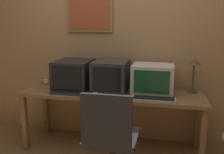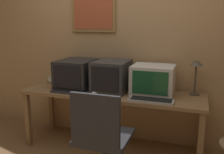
# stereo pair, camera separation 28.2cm
# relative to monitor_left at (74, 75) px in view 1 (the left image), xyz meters

# --- Properties ---
(wall_back) EXTENTS (8.00, 0.08, 2.60)m
(wall_back) POSITION_rel_monitor_left_xyz_m (0.47, 0.31, 0.43)
(wall_back) COLOR tan
(wall_back) RESTS_ON ground_plane
(desk) EXTENTS (2.07, 0.61, 0.70)m
(desk) POSITION_rel_monitor_left_xyz_m (0.48, -0.06, -0.24)
(desk) COLOR olive
(desk) RESTS_ON ground_plane
(monitor_left) EXTENTS (0.41, 0.48, 0.34)m
(monitor_left) POSITION_rel_monitor_left_xyz_m (0.00, 0.00, 0.00)
(monitor_left) COLOR black
(monitor_left) RESTS_ON desk
(monitor_center) EXTENTS (0.38, 0.45, 0.35)m
(monitor_center) POSITION_rel_monitor_left_xyz_m (0.45, -0.00, 0.01)
(monitor_center) COLOR #333333
(monitor_center) RESTS_ON desk
(monitor_right) EXTENTS (0.46, 0.39, 0.32)m
(monitor_right) POSITION_rel_monitor_left_xyz_m (0.93, 0.02, -0.01)
(monitor_right) COLOR beige
(monitor_right) RESTS_ON desk
(keyboard_main) EXTENTS (0.44, 0.17, 0.03)m
(keyboard_main) POSITION_rel_monitor_left_xyz_m (0.04, -0.23, -0.16)
(keyboard_main) COLOR #333338
(keyboard_main) RESTS_ON desk
(keyboard_side) EXTENTS (0.45, 0.17, 0.03)m
(keyboard_side) POSITION_rel_monitor_left_xyz_m (0.96, -0.26, -0.16)
(keyboard_side) COLOR #A8A399
(keyboard_side) RESTS_ON desk
(mouse_near_keyboard) EXTENTS (0.06, 0.10, 0.03)m
(mouse_near_keyboard) POSITION_rel_monitor_left_xyz_m (0.33, -0.23, -0.15)
(mouse_near_keyboard) COLOR silver
(mouse_near_keyboard) RESTS_ON desk
(desk_clock) EXTENTS (0.11, 0.07, 0.10)m
(desk_clock) POSITION_rel_monitor_left_xyz_m (-0.43, 0.11, -0.12)
(desk_clock) COLOR #A38456
(desk_clock) RESTS_ON desk
(desk_lamp) EXTENTS (0.14, 0.14, 0.39)m
(desk_lamp) POSITION_rel_monitor_left_xyz_m (1.37, 0.13, 0.13)
(desk_lamp) COLOR #4C4233
(desk_lamp) RESTS_ON desk
(office_chair) EXTENTS (0.48, 0.48, 0.93)m
(office_chair) POSITION_rel_monitor_left_xyz_m (0.63, -0.78, -0.46)
(office_chair) COLOR black
(office_chair) RESTS_ON ground_plane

